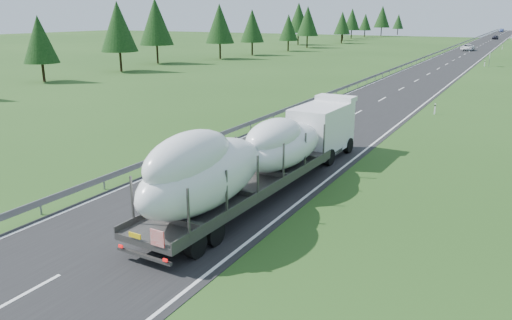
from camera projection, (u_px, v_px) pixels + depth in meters
The scene contains 10 objects.
ground at pixel (185, 207), 24.17m from camera, with size 400.00×400.00×0.00m, color #214316.
road_surface at pixel (460, 57), 108.37m from camera, with size 10.00×400.00×0.02m, color black.
guardrail at pixel (435, 53), 110.59m from camera, with size 0.10×400.00×0.76m.
marker_posts at pixel (507, 43), 151.54m from camera, with size 0.13×350.08×1.00m.
highway_sign at pixel (490, 56), 87.71m from camera, with size 0.08×0.90×2.60m.
tree_line_left at pixel (253, 23), 115.43m from camera, with size 14.78×247.31×12.47m.
boat_truck at pixel (261, 152), 24.98m from camera, with size 3.28×20.16×4.57m.
distant_van at pixel (468, 47), 125.73m from camera, with size 2.70×5.86×1.63m, color white.
distant_car_dark at pixel (495, 37), 181.15m from camera, with size 1.77×4.40×1.50m, color black.
distant_car_blue at pixel (502, 30), 255.34m from camera, with size 1.66×4.75×1.56m, color navy.
Camera 1 is at (13.83, -18.14, 9.01)m, focal length 35.00 mm.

